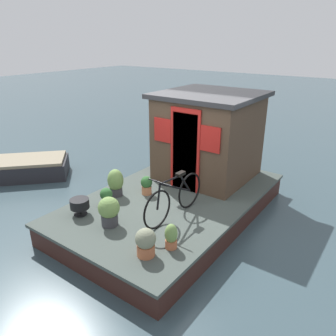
# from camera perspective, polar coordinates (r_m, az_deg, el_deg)

# --- Properties ---
(ground_plane) EXTENTS (60.00, 60.00, 0.00)m
(ground_plane) POSITION_cam_1_polar(r_m,az_deg,el_deg) (7.20, 0.95, -8.30)
(ground_plane) COLOR #384C54
(houseboat_deck) EXTENTS (5.00, 3.01, 0.48)m
(houseboat_deck) POSITION_cam_1_polar(r_m,az_deg,el_deg) (7.08, 0.96, -6.60)
(houseboat_deck) COLOR #424C47
(houseboat_deck) RESTS_ON ground_plane
(houseboat_cabin) EXTENTS (2.14, 2.16, 1.99)m
(houseboat_cabin) POSITION_cam_1_polar(r_m,az_deg,el_deg) (7.71, 7.00, 5.63)
(houseboat_cabin) COLOR #4C3828
(houseboat_cabin) RESTS_ON houseboat_deck
(bicycle) EXTENTS (1.69, 0.50, 0.85)m
(bicycle) POSITION_cam_1_polar(r_m,az_deg,el_deg) (6.02, 1.12, -5.17)
(bicycle) COLOR black
(bicycle) RESTS_ON houseboat_deck
(potted_plant_succulent) EXTENTS (0.33, 0.33, 0.59)m
(potted_plant_succulent) POSITION_cam_1_polar(r_m,az_deg,el_deg) (6.96, -9.08, -2.48)
(potted_plant_succulent) COLOR #38383D
(potted_plant_succulent) RESTS_ON houseboat_deck
(potted_plant_geranium) EXTENTS (0.38, 0.38, 0.54)m
(potted_plant_geranium) POSITION_cam_1_polar(r_m,az_deg,el_deg) (5.91, -10.20, -7.28)
(potted_plant_geranium) COLOR #38383D
(potted_plant_geranium) RESTS_ON houseboat_deck
(potted_plant_ivy) EXTENTS (0.25, 0.25, 0.38)m
(potted_plant_ivy) POSITION_cam_1_polar(r_m,az_deg,el_deg) (6.59, -10.65, -4.84)
(potted_plant_ivy) COLOR #935138
(potted_plant_ivy) RESTS_ON houseboat_deck
(potted_plant_mint) EXTENTS (0.24, 0.24, 0.40)m
(potted_plant_mint) POSITION_cam_1_polar(r_m,az_deg,el_deg) (6.98, -3.75, -2.94)
(potted_plant_mint) COLOR #C6754C
(potted_plant_mint) RESTS_ON houseboat_deck
(potted_plant_sage) EXTENTS (0.20, 0.20, 0.43)m
(potted_plant_sage) POSITION_cam_1_polar(r_m,az_deg,el_deg) (5.27, 0.55, -11.79)
(potted_plant_sage) COLOR #B2603D
(potted_plant_sage) RESTS_ON houseboat_deck
(potted_plant_basil) EXTENTS (0.32, 0.32, 0.46)m
(potted_plant_basil) POSITION_cam_1_polar(r_m,az_deg,el_deg) (5.10, -3.90, -12.69)
(potted_plant_basil) COLOR #B2603D
(potted_plant_basil) RESTS_ON houseboat_deck
(charcoal_grill) EXTENTS (0.36, 0.36, 0.32)m
(charcoal_grill) POSITION_cam_1_polar(r_m,az_deg,el_deg) (6.39, -15.08, -6.08)
(charcoal_grill) COLOR black
(charcoal_grill) RESTS_ON houseboat_deck
(dinghy_boat) EXTENTS (3.02, 2.95, 0.53)m
(dinghy_boat) POSITION_cam_1_polar(r_m,az_deg,el_deg) (9.97, -25.88, -0.14)
(dinghy_boat) COLOR #232328
(dinghy_boat) RESTS_ON ground_plane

